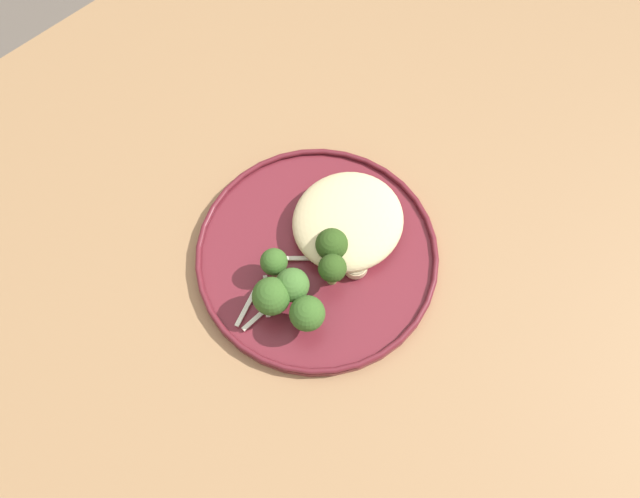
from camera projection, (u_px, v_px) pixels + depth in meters
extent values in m
plane|color=#665B51|center=(314.00, 380.00, 1.49)|extent=(6.00, 6.00, 0.00)
cube|color=#9E754C|center=(309.00, 255.00, 0.83)|extent=(1.40, 1.00, 0.04)
cube|color=olive|center=(398.00, 3.00, 1.47)|extent=(0.06, 0.06, 0.70)
cylinder|color=maroon|center=(320.00, 254.00, 0.80)|extent=(0.29, 0.29, 0.01)
torus|color=maroon|center=(320.00, 251.00, 0.80)|extent=(0.29, 0.29, 0.01)
ellipsoid|color=beige|center=(348.00, 221.00, 0.79)|extent=(0.14, 0.13, 0.04)
cylinder|color=#E5C689|center=(382.00, 225.00, 0.80)|extent=(0.03, 0.03, 0.01)
cylinder|color=#958159|center=(383.00, 223.00, 0.80)|extent=(0.03, 0.03, 0.00)
cylinder|color=beige|center=(348.00, 213.00, 0.81)|extent=(0.03, 0.03, 0.01)
cylinder|color=#988766|center=(348.00, 211.00, 0.80)|extent=(0.02, 0.02, 0.00)
cylinder|color=beige|center=(331.00, 232.00, 0.80)|extent=(0.02, 0.02, 0.01)
cylinder|color=#988766|center=(331.00, 230.00, 0.79)|extent=(0.02, 0.02, 0.00)
cylinder|color=beige|center=(356.00, 266.00, 0.78)|extent=(0.03, 0.03, 0.01)
cylinder|color=#988766|center=(356.00, 264.00, 0.78)|extent=(0.03, 0.03, 0.00)
cylinder|color=#DBB77A|center=(312.00, 238.00, 0.79)|extent=(0.03, 0.03, 0.02)
cylinder|color=#8E774F|center=(312.00, 235.00, 0.79)|extent=(0.03, 0.03, 0.00)
cylinder|color=#E5C689|center=(365.00, 226.00, 0.80)|extent=(0.02, 0.02, 0.01)
cylinder|color=#958159|center=(366.00, 224.00, 0.80)|extent=(0.02, 0.02, 0.00)
cylinder|color=#89A356|center=(274.00, 268.00, 0.78)|extent=(0.02, 0.02, 0.02)
sphere|color=#386023|center=(273.00, 261.00, 0.76)|extent=(0.03, 0.03, 0.03)
cylinder|color=#7A994C|center=(308.00, 321.00, 0.75)|extent=(0.02, 0.02, 0.02)
sphere|color=#386023|center=(307.00, 313.00, 0.73)|extent=(0.04, 0.04, 0.04)
cylinder|color=#7A994C|center=(293.00, 293.00, 0.77)|extent=(0.02, 0.02, 0.02)
sphere|color=#42702D|center=(292.00, 285.00, 0.74)|extent=(0.04, 0.04, 0.04)
cylinder|color=#7A994C|center=(273.00, 304.00, 0.76)|extent=(0.02, 0.02, 0.02)
sphere|color=#386023|center=(271.00, 296.00, 0.74)|extent=(0.04, 0.04, 0.04)
cylinder|color=#7A994C|center=(332.00, 276.00, 0.77)|extent=(0.02, 0.02, 0.03)
sphere|color=#2D4C19|center=(332.00, 268.00, 0.75)|extent=(0.03, 0.03, 0.03)
cylinder|color=#7A994C|center=(331.00, 252.00, 0.79)|extent=(0.02, 0.02, 0.02)
sphere|color=#2D4C19|center=(332.00, 244.00, 0.77)|extent=(0.04, 0.04, 0.04)
cube|color=silver|center=(267.00, 296.00, 0.77)|extent=(0.03, 0.04, 0.00)
cube|color=silver|center=(291.00, 259.00, 0.79)|extent=(0.04, 0.04, 0.00)
cube|color=silver|center=(247.00, 307.00, 0.77)|extent=(0.05, 0.02, 0.00)
cube|color=silver|center=(260.00, 315.00, 0.76)|extent=(0.05, 0.01, 0.00)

